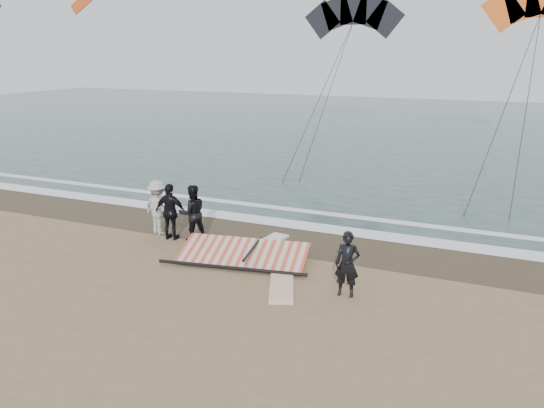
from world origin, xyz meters
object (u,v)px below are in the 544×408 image
Objects in this scene: board_white at (282,284)px; sail_rig at (243,254)px; man_main at (347,264)px; board_cream at (265,244)px.

sail_rig is (-1.73, 1.24, 0.15)m from board_white.
board_white is at bearing -35.56° from sail_rig.
board_white is 0.51× the size of sail_rig.
sail_rig is at bearing 123.50° from board_white.
sail_rig is at bearing 157.59° from man_main.
board_cream is at bearing 101.21° from board_white.
man_main is 4.21m from board_cream.
board_cream reaches higher than board_white.
sail_rig is (-3.45, 1.13, -0.66)m from man_main.
board_cream is (-3.33, 2.45, -0.81)m from man_main.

